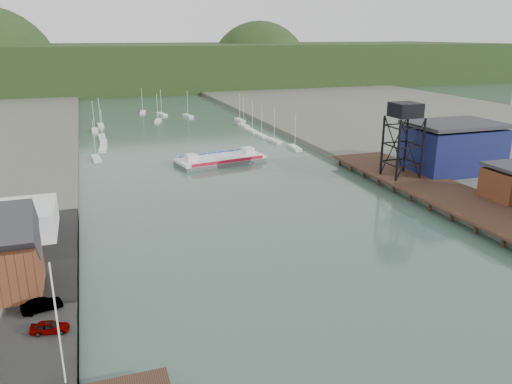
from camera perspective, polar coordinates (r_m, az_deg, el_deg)
east_pier at (r=105.32m, az=20.94°, el=-0.14°), size 14.00×70.00×2.45m
flagpole at (r=48.30m, az=-21.73°, el=-13.94°), size 0.16×0.16×12.00m
lift_tower at (r=111.17m, az=16.68°, el=8.47°), size 6.50×6.50×16.00m
blue_shed at (r=123.34m, az=21.53°, el=4.75°), size 20.50×14.50×11.30m
marina_sailboats at (r=175.33m, az=-9.07°, el=7.01°), size 57.71×92.65×0.90m
distant_hills at (r=334.54m, az=-14.91°, el=13.33°), size 500.00×120.00×80.00m
chain_ferry at (r=129.58m, az=-4.07°, el=3.73°), size 23.79×13.06×3.24m
car_west_a at (r=58.90m, az=-22.51°, el=-14.05°), size 4.16×2.24×1.34m
car_west_b at (r=63.31m, az=-23.28°, el=-11.79°), size 4.64×2.53×1.45m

